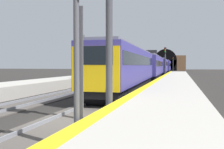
# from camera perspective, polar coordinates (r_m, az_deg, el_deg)

# --- Properties ---
(ground_plane) EXTENTS (320.00, 320.00, 0.00)m
(ground_plane) POSITION_cam_1_polar(r_m,az_deg,el_deg) (11.62, -9.42, -10.16)
(ground_plane) COLOR #282623
(platform_right) EXTENTS (112.00, 3.78, 0.97)m
(platform_right) POSITION_cam_1_polar(r_m,az_deg,el_deg) (10.56, 10.71, -8.72)
(platform_right) COLOR #ADA89E
(platform_right) RESTS_ON ground_plane
(platform_right_edge_strip) EXTENTS (112.00, 0.50, 0.01)m
(platform_right_edge_strip) POSITION_cam_1_polar(r_m,az_deg,el_deg) (10.72, 1.91, -5.89)
(platform_right_edge_strip) COLOR yellow
(platform_right_edge_strip) RESTS_ON platform_right
(track_main_line) EXTENTS (160.00, 2.92, 0.21)m
(track_main_line) POSITION_cam_1_polar(r_m,az_deg,el_deg) (11.61, -9.43, -9.96)
(track_main_line) COLOR #4C4742
(track_main_line) RESTS_ON ground_plane
(train_main_approaching) EXTENTS (79.10, 3.22, 4.93)m
(train_main_approaching) POSITION_cam_1_polar(r_m,az_deg,el_deg) (53.18, 9.79, 1.81)
(train_main_approaching) COLOR navy
(train_main_approaching) RESTS_ON ground_plane
(train_adjacent_platform) EXTENTS (62.09, 3.39, 4.99)m
(train_adjacent_platform) POSITION_cam_1_polar(r_m,az_deg,el_deg) (58.97, 5.59, 1.90)
(train_adjacent_platform) COLOR #264C99
(train_adjacent_platform) RESTS_ON ground_plane
(railway_signal_near) EXTENTS (0.39, 0.38, 5.36)m
(railway_signal_near) POSITION_cam_1_polar(r_m,az_deg,el_deg) (7.31, -7.74, 8.23)
(railway_signal_near) COLOR #4C4C54
(railway_signal_near) RESTS_ON ground_plane
(railway_signal_mid) EXTENTS (0.39, 0.38, 5.69)m
(railway_signal_mid) POSITION_cam_1_polar(r_m,az_deg,el_deg) (48.15, 11.52, 3.12)
(railway_signal_mid) COLOR #38383D
(railway_signal_mid) RESTS_ON ground_plane
(railway_signal_far) EXTENTS (0.39, 0.38, 5.58)m
(railway_signal_far) POSITION_cam_1_polar(r_m,az_deg,el_deg) (96.88, 13.19, 2.42)
(railway_signal_far) COLOR #38383D
(railway_signal_far) RESTS_ON ground_plane
(overhead_signal_gantry) EXTENTS (0.70, 8.78, 6.79)m
(overhead_signal_gantry) POSITION_cam_1_polar(r_m,az_deg,el_deg) (12.72, -20.04, 14.25)
(overhead_signal_gantry) COLOR #3F3F47
(overhead_signal_gantry) RESTS_ON ground_plane
(tunnel_portal) EXTENTS (3.04, 18.45, 10.33)m
(tunnel_portal) POSITION_cam_1_polar(r_m,az_deg,el_deg) (126.41, 11.63, 2.47)
(tunnel_portal) COLOR brown
(tunnel_portal) RESTS_ON ground_plane
(catenary_mast_near) EXTENTS (0.22, 1.72, 7.52)m
(catenary_mast_near) POSITION_cam_1_polar(r_m,az_deg,el_deg) (44.06, -6.04, 3.81)
(catenary_mast_near) COLOR #595B60
(catenary_mast_near) RESTS_ON ground_plane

